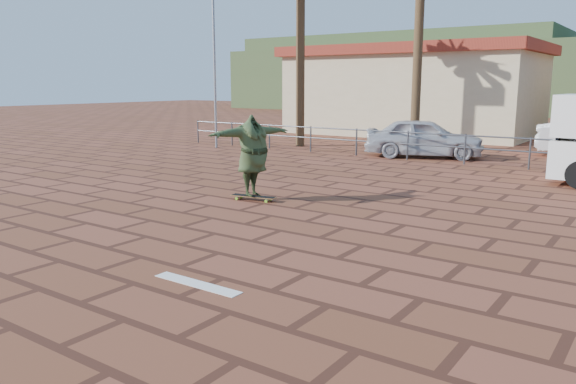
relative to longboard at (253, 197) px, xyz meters
The scene contains 9 objects.
ground 4.05m from the longboard, 59.27° to the right, with size 120.00×120.00×0.00m, color brown.
paint_stripe 5.44m from the longboard, 59.39° to the right, with size 1.40×0.22×0.01m, color white.
guardrail 8.79m from the longboard, 76.35° to the left, with size 24.06×0.06×1.00m.
flagpole 11.75m from the longboard, 136.07° to the left, with size 1.30×0.10×8.00m.
building_west 19.06m from the longboard, 101.98° to the left, with size 12.60×7.60×4.50m.
hill_back 56.31m from the longboard, 110.78° to the left, with size 35.00×14.00×8.00m, color #384C28.
longboard is the anchor object (origin of this frame).
skateboarder 0.94m from the longboard, 90.00° to the right, with size 2.25×0.61×1.83m, color #374927.
car_silver 9.54m from the longboard, 88.43° to the left, with size 1.66×4.13×1.41m, color #BBBCC3.
Camera 1 is at (5.74, -6.29, 2.61)m, focal length 35.00 mm.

